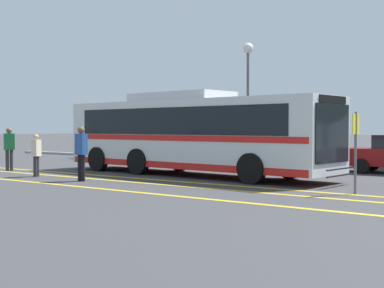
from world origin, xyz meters
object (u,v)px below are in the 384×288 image
object	(u,v)px
parked_car_2	(266,150)
pedestrian_1	(81,150)
transit_bus	(192,133)
bus_stop_sign	(356,142)
pedestrian_2	(9,146)
parked_car_1	(181,147)
parked_car_0	(114,146)
street_lamp	(248,72)
pedestrian_0	(36,153)

from	to	relation	value
parked_car_2	pedestrian_1	distance (m)	9.95
parked_car_2	pedestrian_1	size ratio (longest dim) A/B	2.29
transit_bus	bus_stop_sign	size ratio (longest dim) A/B	5.34
pedestrian_2	parked_car_2	bearing A→B (deg)	166.32
parked_car_1	parked_car_0	bearing A→B (deg)	-90.62
parked_car_0	pedestrian_2	xyz separation A→B (m)	(2.42, -8.59, 0.29)
parked_car_2	pedestrian_1	bearing A→B (deg)	-13.47
parked_car_2	street_lamp	distance (m)	4.85
pedestrian_1	parked_car_0	bearing A→B (deg)	-45.42
pedestrian_2	bus_stop_sign	bearing A→B (deg)	120.75
parked_car_1	bus_stop_sign	bearing A→B (deg)	61.51
transit_bus	bus_stop_sign	xyz separation A→B (m)	(7.01, -2.01, -0.20)
transit_bus	pedestrian_2	distance (m)	7.95
parked_car_1	pedestrian_0	distance (m)	9.26
street_lamp	parked_car_2	bearing A→B (deg)	-41.96
parked_car_0	pedestrian_1	xyz separation A→B (m)	(8.17, -9.78, 0.33)
parked_car_2	street_lamp	world-z (taller)	street_lamp
parked_car_0	parked_car_1	size ratio (longest dim) A/B	0.99
transit_bus	pedestrian_0	bearing A→B (deg)	-42.30
pedestrian_2	street_lamp	bearing A→B (deg)	-179.72
transit_bus	parked_car_2	world-z (taller)	transit_bus
parked_car_2	pedestrian_0	bearing A→B (deg)	-27.54
parked_car_0	pedestrian_0	xyz separation A→B (m)	(5.59, -9.64, 0.14)
pedestrian_1	pedestrian_2	xyz separation A→B (m)	(-5.75, 1.19, -0.03)
parked_car_1	pedestrian_2	distance (m)	8.65
pedestrian_2	bus_stop_sign	xyz separation A→B (m)	(14.40, 0.86, 0.39)
pedestrian_0	pedestrian_2	size ratio (longest dim) A/B	0.87
transit_bus	parked_car_0	size ratio (longest dim) A/B	2.91
transit_bus	parked_car_0	bearing A→B (deg)	-115.43
transit_bus	pedestrian_0	size ratio (longest dim) A/B	7.64
parked_car_0	parked_car_1	bearing A→B (deg)	-94.93
parked_car_2	pedestrian_0	world-z (taller)	pedestrian_0
parked_car_0	pedestrian_0	bearing A→B (deg)	-150.49
bus_stop_sign	pedestrian_0	bearing A→B (deg)	-75.53
parked_car_1	bus_stop_sign	distance (m)	13.78
parked_car_2	pedestrian_1	xyz separation A→B (m)	(-1.73, -9.79, 0.32)
transit_bus	parked_car_1	xyz separation A→B (m)	(-4.63, 5.33, -0.82)
bus_stop_sign	street_lamp	world-z (taller)	street_lamp
transit_bus	bus_stop_sign	bearing A→B (deg)	78.84
pedestrian_2	pedestrian_1	bearing A→B (deg)	105.63
pedestrian_1	street_lamp	distance (m)	12.24
parked_car_0	bus_stop_sign	size ratio (longest dim) A/B	1.84
pedestrian_0	street_lamp	xyz separation A→B (m)	(2.20, 11.55, 3.78)
transit_bus	parked_car_1	size ratio (longest dim) A/B	2.89
parked_car_0	pedestrian_0	world-z (taller)	pedestrian_0
parked_car_0	parked_car_2	distance (m)	9.90
parked_car_1	parked_car_2	bearing A→B (deg)	98.61
pedestrian_0	pedestrian_2	xyz separation A→B (m)	(-3.17, 1.05, 0.15)
pedestrian_1	bus_stop_sign	xyz separation A→B (m)	(8.65, 2.05, 0.35)
pedestrian_2	street_lamp	distance (m)	12.34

